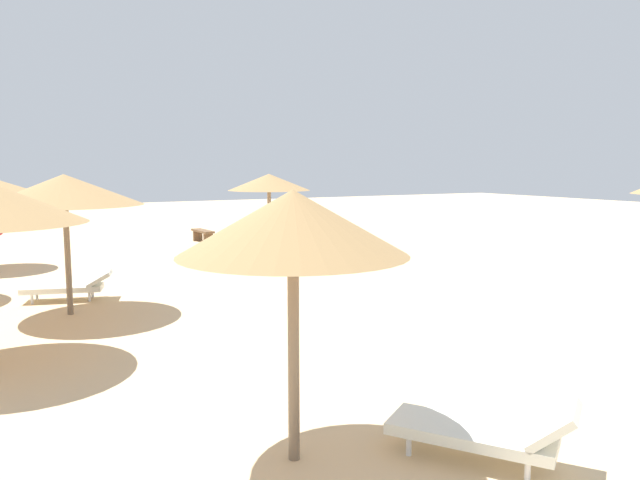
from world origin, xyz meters
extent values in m
plane|color=#DBBA8C|center=(0.00, 0.00, 0.00)|extent=(80.00, 80.00, 0.00)
cylinder|color=#75604C|center=(0.54, 7.31, 1.18)|extent=(0.12, 0.12, 2.36)
cone|color=#9E7A4C|center=(0.54, 7.31, 2.51)|extent=(2.55, 2.55, 0.51)
cylinder|color=#75604C|center=(-5.80, 3.05, 1.17)|extent=(0.12, 0.12, 2.34)
cone|color=#9E7A4C|center=(-5.80, 3.05, 2.55)|extent=(3.08, 3.08, 0.62)
cylinder|color=#75604C|center=(-4.49, -4.72, 1.12)|extent=(0.12, 0.12, 2.25)
cone|color=#9E7A4C|center=(-4.49, -4.72, 2.48)|extent=(2.34, 2.34, 0.66)
cube|color=silver|center=(1.12, 8.75, 0.28)|extent=(1.74, 1.54, 0.12)
cube|color=silver|center=(1.76, 9.23, 0.48)|extent=(0.79, 0.82, 0.36)
cylinder|color=silver|center=(1.47, 9.29, 0.11)|extent=(0.06, 0.06, 0.22)
cylinder|color=silver|center=(1.73, 8.94, 0.11)|extent=(0.06, 0.06, 0.22)
cylinder|color=silver|center=(0.51, 8.56, 0.11)|extent=(0.06, 0.06, 0.22)
cylinder|color=silver|center=(0.77, 8.21, 0.11)|extent=(0.06, 0.06, 0.22)
cube|color=silver|center=(-5.80, 4.49, 0.28)|extent=(1.81, 1.10, 0.12)
cube|color=silver|center=(-5.03, 4.27, 0.47)|extent=(0.68, 0.76, 0.33)
cylinder|color=silver|center=(-5.16, 4.53, 0.11)|extent=(0.06, 0.06, 0.22)
cylinder|color=silver|center=(-5.29, 4.11, 0.11)|extent=(0.06, 0.06, 0.22)
cylinder|color=silver|center=(-6.31, 4.87, 0.11)|extent=(0.06, 0.06, 0.22)
cylinder|color=silver|center=(-6.44, 4.45, 0.11)|extent=(0.06, 0.06, 0.22)
cube|color=silver|center=(-2.87, -5.59, 0.28)|extent=(1.49, 1.76, 0.12)
cube|color=silver|center=(-2.42, -6.25, 0.52)|extent=(0.79, 0.75, 0.42)
cylinder|color=silver|center=(-2.35, -5.96, 0.11)|extent=(0.06, 0.06, 0.22)
cylinder|color=silver|center=(-2.71, -6.21, 0.11)|extent=(0.06, 0.06, 0.22)
cylinder|color=silver|center=(-3.03, -4.97, 0.11)|extent=(0.06, 0.06, 0.22)
cylinder|color=silver|center=(-3.39, -5.22, 0.11)|extent=(0.06, 0.06, 0.22)
cube|color=brown|center=(0.21, 13.10, 0.45)|extent=(0.51, 1.53, 0.08)
cube|color=brown|center=(0.25, 12.55, 0.21)|extent=(0.37, 0.15, 0.41)
cube|color=brown|center=(0.17, 13.64, 0.21)|extent=(0.37, 0.15, 0.41)
camera|label=1|loc=(-7.14, -10.15, 3.05)|focal=34.27mm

